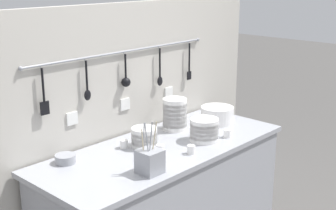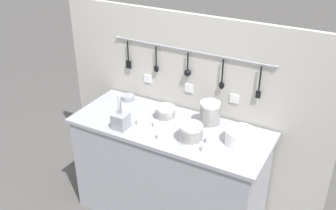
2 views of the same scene
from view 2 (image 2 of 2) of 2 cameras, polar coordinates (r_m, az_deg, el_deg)
The scene contains 14 objects.
counter at distance 3.25m, azimuth 0.24°, elevation -9.66°, with size 1.54×0.62×0.87m.
back_wall at distance 3.29m, azimuth 3.13°, elevation -0.95°, with size 2.34×0.09×1.66m.
bowl_stack_tall_left at distance 3.06m, azimuth -0.35°, elevation -1.17°, with size 0.15×0.15×0.11m.
bowl_stack_back_corner at distance 2.97m, azimuth 6.08°, elevation -1.33°, with size 0.15×0.15×0.20m.
bowl_stack_short_front at distance 2.79m, azimuth 3.31°, elevation -4.09°, with size 0.17×0.17×0.13m.
plate_stack at distance 2.82m, azimuth 10.42°, elevation -4.52°, with size 0.21×0.21×0.11m.
steel_mixing_bowl at distance 3.38m, azimuth -5.81°, elevation 1.07°, with size 0.11×0.11×0.04m.
cutlery_caddy at distance 2.97m, azimuth -6.87°, elevation -2.29°, with size 0.11×0.11×0.27m.
cup_back_right at distance 3.02m, azimuth -4.18°, elevation -2.38°, with size 0.04×0.04×0.05m.
cup_front_left at distance 2.98m, azimuth -1.77°, elevation -2.74°, with size 0.04×0.04×0.05m.
cup_front_right at distance 2.72m, azimuth 5.29°, elevation -6.24°, with size 0.04×0.04×0.05m.
cup_edge_far at distance 3.17m, azimuth -1.26°, elevation -0.74°, with size 0.04×0.04×0.05m.
cup_edge_near at distance 2.84m, azimuth -1.20°, elevation -4.48°, with size 0.04×0.04×0.05m.
cup_by_caddy at distance 2.81m, azimuth 5.92°, elevation -5.07°, with size 0.04×0.04×0.05m.
Camera 2 is at (1.22, -2.25, 2.43)m, focal length 42.00 mm.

